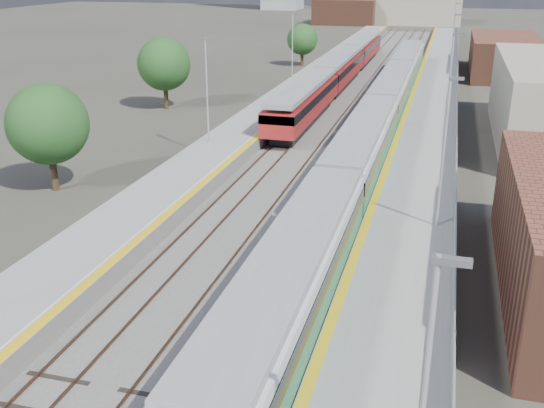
% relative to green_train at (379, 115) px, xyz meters
% --- Properties ---
extents(ground, '(320.00, 320.00, 0.00)m').
position_rel_green_train_xyz_m(ground, '(-1.50, 8.78, -2.20)').
color(ground, '#47443A').
rests_on(ground, ground).
extents(ballast_bed, '(10.50, 155.00, 0.06)m').
position_rel_green_train_xyz_m(ballast_bed, '(-3.75, 11.28, -2.17)').
color(ballast_bed, '#565451').
rests_on(ballast_bed, ground).
extents(tracks, '(8.96, 160.00, 0.17)m').
position_rel_green_train_xyz_m(tracks, '(-3.15, 12.96, -2.09)').
color(tracks, '#4C3323').
rests_on(tracks, ground).
extents(platform_right, '(4.70, 155.00, 8.52)m').
position_rel_green_train_xyz_m(platform_right, '(3.78, 11.27, -1.66)').
color(platform_right, slate).
rests_on(platform_right, ground).
extents(platform_left, '(4.30, 155.00, 8.52)m').
position_rel_green_train_xyz_m(platform_left, '(-10.55, 11.27, -1.68)').
color(platform_left, slate).
rests_on(platform_left, ground).
extents(green_train, '(2.83, 78.84, 3.12)m').
position_rel_green_train_xyz_m(green_train, '(0.00, 0.00, 0.00)').
color(green_train, black).
rests_on(green_train, ground).
extents(red_train, '(2.80, 56.82, 3.54)m').
position_rel_green_train_xyz_m(red_train, '(-7.00, 22.95, -0.11)').
color(red_train, black).
rests_on(red_train, ground).
extents(tree_a, '(4.97, 4.97, 6.74)m').
position_rel_green_train_xyz_m(tree_a, '(-18.28, -17.13, 2.05)').
color(tree_a, '#382619').
rests_on(tree_a, ground).
extents(tree_b, '(5.11, 5.11, 6.92)m').
position_rel_green_train_xyz_m(tree_b, '(-21.47, 6.81, 2.16)').
color(tree_b, '#382619').
rests_on(tree_b, ground).
extents(tree_c, '(4.22, 4.22, 5.71)m').
position_rel_green_train_xyz_m(tree_c, '(-14.85, 37.48, 1.40)').
color(tree_c, '#382619').
rests_on(tree_c, ground).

